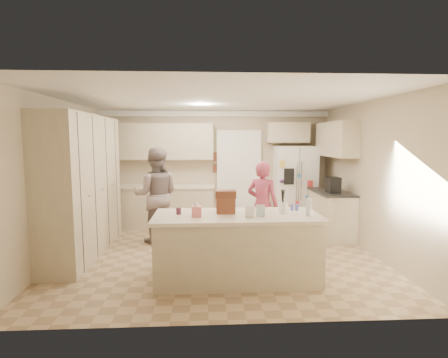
{
  "coord_description": "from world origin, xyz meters",
  "views": [
    {
      "loc": [
        -0.23,
        -5.79,
        1.95
      ],
      "look_at": [
        0.1,
        0.35,
        1.25
      ],
      "focal_mm": 28.0,
      "sensor_mm": 36.0,
      "label": 1
    }
  ],
  "objects": [
    {
      "name": "wall_right",
      "position": [
        2.61,
        0.0,
        1.3
      ],
      "size": [
        0.02,
        4.6,
        2.6
      ],
      "primitive_type": "cube",
      "color": "#BDAD8F",
      "rests_on": "ground"
    },
    {
      "name": "back_upper_cab",
      "position": [
        -1.15,
        2.12,
        1.9
      ],
      "size": [
        2.2,
        0.35,
        0.8
      ],
      "primitive_type": "cube",
      "color": "beige",
      "rests_on": "wall_back"
    },
    {
      "name": "back_countertop",
      "position": [
        -1.15,
        1.99,
        0.9
      ],
      "size": [
        2.24,
        0.63,
        0.04
      ],
      "primitive_type": "cube",
      "color": "beige",
      "rests_on": "back_base_cab"
    },
    {
      "name": "greeting_card_a",
      "position": [
        0.35,
        -1.3,
        1.01
      ],
      "size": [
        0.12,
        0.06,
        0.16
      ],
      "primitive_type": "cube",
      "rotation": [
        0.15,
        0.0,
        0.2
      ],
      "color": "white",
      "rests_on": "island_top"
    },
    {
      "name": "back_base_cab",
      "position": [
        -1.15,
        2.0,
        0.44
      ],
      "size": [
        2.2,
        0.6,
        0.88
      ],
      "primitive_type": "cube",
      "color": "beige",
      "rests_on": "floor"
    },
    {
      "name": "floor",
      "position": [
        0.0,
        0.0,
        -0.01
      ],
      "size": [
        5.2,
        4.6,
        0.02
      ],
      "primitive_type": "cube",
      "color": "tan",
      "rests_on": "ground"
    },
    {
      "name": "pantry_bank",
      "position": [
        -2.3,
        0.2,
        1.18
      ],
      "size": [
        0.6,
        2.6,
        2.35
      ],
      "primitive_type": "cube",
      "color": "beige",
      "rests_on": "floor"
    },
    {
      "name": "tissue_plume",
      "position": [
        -0.35,
        -1.2,
        1.1
      ],
      "size": [
        0.08,
        0.08,
        0.08
      ],
      "primitive_type": "cone",
      "color": "white",
      "rests_on": "tissue_box"
    },
    {
      "name": "wall_back",
      "position": [
        0.0,
        2.31,
        1.3
      ],
      "size": [
        5.2,
        0.02,
        2.6
      ],
      "primitive_type": "cube",
      "color": "#BDAD8F",
      "rests_on": "ground"
    },
    {
      "name": "greeting_card_b",
      "position": [
        0.5,
        -1.25,
        1.01
      ],
      "size": [
        0.12,
        0.05,
        0.16
      ],
      "primitive_type": "cube",
      "rotation": [
        0.15,
        0.0,
        -0.1
      ],
      "color": "silver",
      "rests_on": "island_top"
    },
    {
      "name": "doorway_opening",
      "position": [
        0.55,
        2.28,
        1.05
      ],
      "size": [
        0.9,
        0.06,
        2.1
      ],
      "primitive_type": "cube",
      "color": "black",
      "rests_on": "floor"
    },
    {
      "name": "fridge_seam",
      "position": [
        1.8,
        1.64,
        0.9
      ],
      "size": [
        0.02,
        0.02,
        1.78
      ],
      "primitive_type": "cube",
      "color": "gray",
      "rests_on": "refrigerator"
    },
    {
      "name": "shaker_pepper",
      "position": [
        1.09,
        -0.88,
        0.97
      ],
      "size": [
        0.05,
        0.05,
        0.09
      ],
      "primitive_type": "cylinder",
      "color": "#5059B3",
      "rests_on": "island_top"
    },
    {
      "name": "right_countertop",
      "position": [
        2.29,
        1.0,
        0.9
      ],
      "size": [
        0.63,
        1.24,
        0.04
      ],
      "primitive_type": "cube",
      "color": "#2D2B28",
      "rests_on": "right_base_cab"
    },
    {
      "name": "fridge_magnets",
      "position": [
        1.8,
        1.63,
        0.9
      ],
      "size": [
        0.76,
        0.02,
        1.44
      ],
      "primitive_type": null,
      "color": "tan",
      "rests_on": "refrigerator"
    },
    {
      "name": "over_fridge_cab",
      "position": [
        1.65,
        2.12,
        2.1
      ],
      "size": [
        0.95,
        0.35,
        0.45
      ],
      "primitive_type": "cube",
      "color": "beige",
      "rests_on": "wall_back"
    },
    {
      "name": "wall_front",
      "position": [
        0.0,
        -2.31,
        1.3
      ],
      "size": [
        5.2,
        0.02,
        2.6
      ],
      "primitive_type": "cube",
      "color": "#BDAD8F",
      "rests_on": "ground"
    },
    {
      "name": "wall_left",
      "position": [
        -2.61,
        0.0,
        1.3
      ],
      "size": [
        0.02,
        4.6,
        2.6
      ],
      "primitive_type": "cube",
      "color": "#BDAD8F",
      "rests_on": "ground"
    },
    {
      "name": "island_top",
      "position": [
        0.2,
        -1.1,
        0.9
      ],
      "size": [
        2.28,
        0.96,
        0.05
      ],
      "primitive_type": "cube",
      "color": "beige",
      "rests_on": "island_base"
    },
    {
      "name": "fridge_handle_l",
      "position": [
        1.75,
        1.63,
        1.05
      ],
      "size": [
        0.02,
        0.02,
        0.85
      ],
      "primitive_type": "cylinder",
      "color": "silver",
      "rests_on": "refrigerator"
    },
    {
      "name": "jam_jar",
      "position": [
        -0.6,
        -1.05,
        0.97
      ],
      "size": [
        0.07,
        0.07,
        0.09
      ],
      "primitive_type": "cylinder",
      "color": "#59263F",
      "rests_on": "island_top"
    },
    {
      "name": "teen_boy",
      "position": [
        -1.17,
        0.8,
        0.9
      ],
      "size": [
        0.91,
        0.72,
        1.8
      ],
      "primitive_type": "imported",
      "rotation": [
        0.0,
        0.0,
        3.19
      ],
      "color": "gray",
      "rests_on": "floor"
    },
    {
      "name": "island_base",
      "position": [
        0.2,
        -1.1,
        0.44
      ],
      "size": [
        2.2,
        0.9,
        0.88
      ],
      "primitive_type": "cube",
      "color": "beige",
      "rests_on": "floor"
    },
    {
      "name": "dollhouse_body",
      "position": [
        0.05,
        -1.0,
        1.04
      ],
      "size": [
        0.26,
        0.18,
        0.22
      ],
      "primitive_type": "cube",
      "color": "brown",
      "rests_on": "island_top"
    },
    {
      "name": "tissue_box",
      "position": [
        -0.35,
        -1.2,
        1.0
      ],
      "size": [
        0.13,
        0.13,
        0.14
      ],
      "primitive_type": "cube",
      "color": "#E67878",
      "rests_on": "island_top"
    },
    {
      "name": "shaker_salt",
      "position": [
        1.02,
        -0.88,
        0.97
      ],
      "size": [
        0.05,
        0.05,
        0.09
      ],
      "primitive_type": "cylinder",
      "color": "#5059B3",
      "rests_on": "island_top"
    },
    {
      "name": "right_base_cab",
      "position": [
        2.3,
        1.0,
        0.44
      ],
      "size": [
        0.6,
        1.2,
        0.88
      ],
      "primitive_type": "cube",
      "color": "beige",
      "rests_on": "floor"
    },
    {
      "name": "doorway_casing",
      "position": [
        0.55,
        2.24,
        1.05
      ],
      "size": [
        1.02,
        0.03,
        2.22
      ],
      "primitive_type": "cube",
      "color": "white",
      "rests_on": "floor"
    },
    {
      "name": "fridge_dispenser",
      "position": [
        1.58,
        1.63,
        1.15
      ],
      "size": [
        0.22,
        0.03,
        0.35
      ],
      "primitive_type": "cube",
      "color": "black",
      "rests_on": "refrigerator"
    },
    {
      "name": "coffee_maker",
      "position": [
        2.25,
        0.8,
        1.07
      ],
      "size": [
        0.22,
        0.28,
        0.3
      ],
      "primitive_type": "cube",
      "color": "black",
      "rests_on": "right_countertop"
    },
    {
      "name": "dollhouse_roof",
      "position": [
        0.05,
        -1.0,
        1.2
      ],
      "size": [
        0.28,
        0.2,
        0.1
      ],
      "primitive_type": "cube",
      "color": "#592D1E",
      "rests_on": "dollhouse_body"
    },
    {
      "name": "crown_back",
      "position": [
        0.0,
        2.26,
        2.53
      ],
      "size": [
        5.2,
        0.08,
        0.12
      ],
      "primitive_type": "cube",
      "color": "white",
      "rests_on": "wall_back"
    },
    {
      "name": "wall_frame_lower",
      "position": [
        0.02,
        2.27,
        1.28
      ],
      "size": [
        0.15,
        0.02,
        0.2
      ],
      "primitive_type": "cube",
      "color": "brown",
      "rests_on": "wall_back"
    },
    {
      "name": "teen_girl",
      "position": [
        0.78,
        0.25,
        0.79
      ],
      "size": [
        0.69,
        0.61,
        1.58
      ],
      "primitive_type": "imported",
      "rotation": [
        0.0,
        0.0,
        2.63
      ],
      "color": "#A23750",
      "rests_on": "floor"
    },
    {
      "name": "refrigerator",
      "position": [
        1.8,
        2.0,
        0.9
      ],
      "size": [
        0.91,
        0.71,
        1.8
      ],
      "primitive_type": "cube",
      "rotation": [
        0.0,
        0.0,
        -0.01
      ],
      "color": "white",
      "rests_on": "floor"
    },
    {
      "name": "fridge_handle_r",
      "position": [
        1.85,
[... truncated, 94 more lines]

